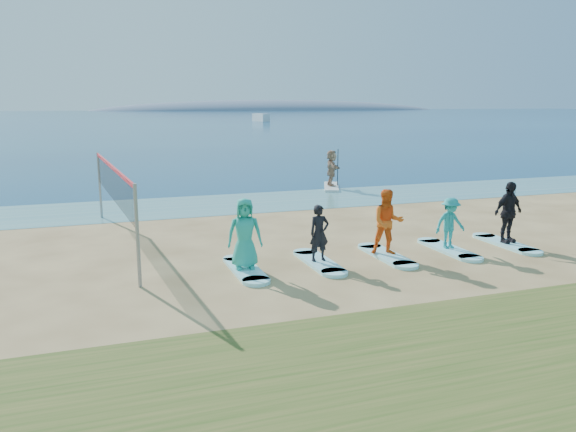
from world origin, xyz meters
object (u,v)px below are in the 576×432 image
object	(u,v)px
surfboard_4	(506,244)
student_1	(319,233)
student_4	(508,212)
surfboard_0	(245,269)
student_2	(388,222)
student_0	(245,233)
surfboard_3	(449,249)
volleyball_net	(113,184)
surfboard_2	(386,255)
paddleboarder	(331,168)
student_3	(450,223)
surfboard_1	(319,262)
paddleboard	(331,187)
boat_offshore_b	(261,121)

from	to	relation	value
surfboard_4	student_1	bearing A→B (deg)	180.00
student_1	student_4	size ratio (longest dim) A/B	0.82
surfboard_0	student_2	xyz separation A→B (m)	(4.17, 0.00, 0.98)
student_0	surfboard_3	world-z (taller)	student_0
volleyball_net	surfboard_2	size ratio (longest dim) A/B	4.12
volleyball_net	paddleboarder	xyz separation A→B (m)	(11.01, 8.58, -0.87)
volleyball_net	surfboard_2	distance (m)	8.51
student_2	student_3	xyz separation A→B (m)	(2.09, 0.00, -0.17)
surfboard_1	paddleboarder	bearing A→B (deg)	65.13
surfboard_1	student_0	bearing A→B (deg)	180.00
volleyball_net	paddleboarder	size ratio (longest dim) A/B	4.95
student_3	student_1	bearing A→B (deg)	179.05
student_2	surfboard_4	distance (m)	4.28
surfboard_3	surfboard_1	bearing A→B (deg)	180.00
student_3	paddleboarder	bearing A→B (deg)	81.41
surfboard_0	surfboard_1	bearing A→B (deg)	0.00
student_4	student_1	bearing A→B (deg)	169.98
surfboard_3	surfboard_4	distance (m)	2.09
student_0	surfboard_4	bearing A→B (deg)	8.51
surfboard_1	student_3	distance (m)	4.25
surfboard_3	paddleboard	bearing A→B (deg)	82.37
student_1	surfboard_3	size ratio (longest dim) A/B	0.70
surfboard_0	student_2	size ratio (longest dim) A/B	1.18
student_2	surfboard_3	distance (m)	2.30
surfboard_0	surfboard_3	bearing A→B (deg)	0.00
boat_offshore_b	surfboard_3	size ratio (longest dim) A/B	3.00
volleyball_net	surfboard_0	world-z (taller)	volleyball_net
volleyball_net	paddleboarder	bearing A→B (deg)	37.92
paddleboard	surfboard_2	size ratio (longest dim) A/B	1.36
paddleboard	boat_offshore_b	bearing A→B (deg)	97.93
student_1	surfboard_0	bearing A→B (deg)	176.68
student_1	surfboard_4	size ratio (longest dim) A/B	0.70
surfboard_1	surfboard_2	xyz separation A→B (m)	(2.09, 0.00, 0.00)
surfboard_2	student_2	distance (m)	0.98
surfboard_4	surfboard_1	bearing A→B (deg)	180.00
surfboard_4	volleyball_net	bearing A→B (deg)	160.32
volleyball_net	student_3	size ratio (longest dim) A/B	5.99
student_1	volleyball_net	bearing A→B (deg)	138.29
surfboard_4	student_4	xyz separation A→B (m)	(0.00, 0.00, 0.99)
boat_offshore_b	student_4	distance (m)	117.09
student_2	surfboard_3	bearing A→B (deg)	17.96
surfboard_4	student_0	bearing A→B (deg)	180.00
boat_offshore_b	volleyball_net	bearing A→B (deg)	-115.09
boat_offshore_b	student_4	size ratio (longest dim) A/B	3.48
surfboard_0	student_4	xyz separation A→B (m)	(8.34, 0.00, 0.99)
paddleboarder	surfboard_3	world-z (taller)	paddleboarder
boat_offshore_b	surfboard_1	size ratio (longest dim) A/B	3.00
surfboard_4	student_4	distance (m)	0.99
volleyball_net	surfboard_2	bearing A→B (deg)	-29.42
student_0	surfboard_1	world-z (taller)	student_0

